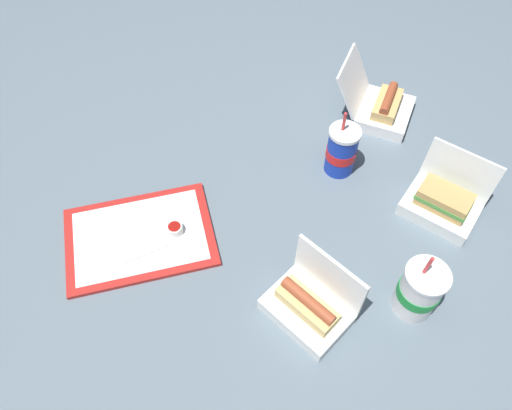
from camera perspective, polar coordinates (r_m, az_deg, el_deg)
ground_plane at (r=1.29m, az=0.36°, el=-2.74°), size 3.20×3.20×0.00m
food_tray at (r=1.31m, az=-13.14°, el=-3.57°), size 0.38×0.27×0.01m
ketchup_cup at (r=1.28m, az=-9.26°, el=-2.70°), size 0.04×0.04×0.02m
napkin_stack at (r=1.32m, az=-10.51°, el=-1.25°), size 0.12×0.12×0.00m
plastic_fork at (r=1.27m, az=-12.47°, el=-5.38°), size 0.11×0.03×0.00m
clamshell_hotdog_front at (r=1.15m, az=6.09°, el=-11.35°), size 0.21×0.23×0.17m
clamshell_sandwich_right at (r=1.38m, az=20.58°, el=0.32°), size 0.23×0.24×0.16m
clamshell_hotdog_corner at (r=1.57m, az=14.13°, el=10.82°), size 0.28×0.27×0.18m
soda_cup_center at (r=1.38m, az=9.75°, el=6.15°), size 0.09×0.09×0.21m
soda_cup_front at (r=1.18m, az=18.17°, el=-9.25°), size 0.10×0.10×0.21m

